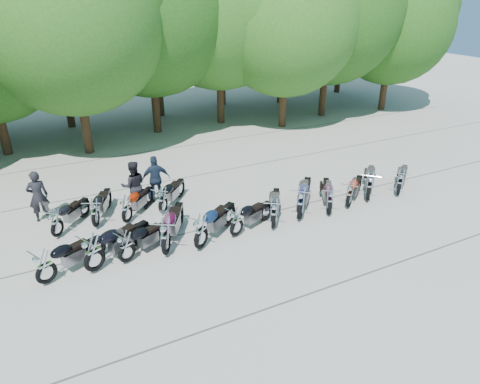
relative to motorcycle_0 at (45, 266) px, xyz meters
name	(u,v)px	position (x,y,z in m)	size (l,w,h in m)	color
ground	(261,240)	(6.39, -0.61, -0.62)	(90.00, 90.00, 0.00)	gray
tree_3	(69,17)	(2.82, 10.63, 5.70)	(8.70, 8.70, 10.67)	#3A2614
tree_4	(147,7)	(6.92, 12.48, 6.02)	(9.13, 9.13, 11.20)	#3A2614
tree_5	(219,7)	(11.00, 12.59, 5.95)	(9.04, 9.04, 11.10)	#3A2614
tree_6	(286,23)	(13.94, 10.20, 5.19)	(8.00, 8.00, 9.82)	#3A2614
tree_7	(330,10)	(17.59, 11.17, 5.77)	(8.79, 8.79, 10.79)	#3A2614
tree_8	(393,24)	(22.22, 10.59, 4.85)	(7.53, 7.53, 9.25)	#3A2614
tree_11	(55,29)	(2.62, 15.81, 4.87)	(7.56, 7.56, 9.28)	#3A2614
tree_12	(154,22)	(8.19, 15.85, 5.10)	(7.88, 7.88, 9.67)	#3A2614
tree_13	(221,14)	(13.08, 16.86, 5.42)	(8.31, 8.31, 10.20)	#3A2614
tree_14	(283,17)	(17.07, 15.48, 5.21)	(8.02, 8.02, 9.84)	#3A2614
motorcycle_0	(45,266)	(0.00, 0.00, 0.00)	(0.67, 2.19, 1.24)	black
motorcycle_1	(93,252)	(1.29, -0.01, 0.07)	(0.75, 2.46, 1.39)	black
motorcycle_2	(126,246)	(2.21, 0.04, -0.02)	(0.64, 2.12, 1.20)	black
motorcycle_3	(165,235)	(3.38, -0.09, 0.09)	(0.76, 2.51, 1.42)	#3B0824
motorcycle_4	(201,230)	(4.44, -0.27, 0.07)	(0.74, 2.44, 1.38)	#0D1D3A
motorcycle_5	(237,221)	(5.77, -0.09, -0.02)	(0.64, 2.11, 1.19)	black
motorcycle_6	(274,213)	(7.12, -0.18, 0.00)	(0.67, 2.21, 1.25)	black
motorcycle_7	(301,202)	(8.28, -0.07, 0.09)	(0.77, 2.52, 1.42)	#0D0D39
motorcycle_8	(330,200)	(9.41, -0.24, 0.00)	(0.67, 2.21, 1.25)	black
motorcycle_9	(350,194)	(10.43, -0.12, -0.03)	(0.64, 2.10, 1.19)	maroon
motorcycle_10	(370,185)	(11.47, 0.00, 0.05)	(0.72, 2.38, 1.35)	black
motorcycle_11	(400,182)	(12.87, -0.19, -0.01)	(0.66, 2.17, 1.23)	black
motorcycle_12	(56,222)	(0.53, 2.52, -0.03)	(0.63, 2.08, 1.18)	black
motorcycle_13	(95,212)	(1.76, 2.62, -0.01)	(0.65, 2.15, 1.22)	black
motorcycle_14	(126,208)	(2.79, 2.44, -0.02)	(0.64, 2.11, 1.19)	#911D05
motorcycle_15	(163,199)	(4.11, 2.53, -0.02)	(0.65, 2.14, 1.21)	black
rider_0	(38,196)	(0.15, 4.06, 0.32)	(0.68, 0.45, 1.87)	black
rider_1	(134,186)	(3.33, 3.45, 0.32)	(0.91, 0.71, 1.87)	black
rider_2	(156,179)	(4.24, 3.71, 0.30)	(1.08, 0.45, 1.84)	#1E2C3F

